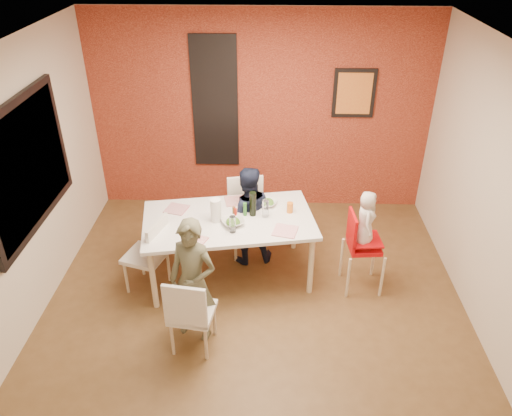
{
  "coord_description": "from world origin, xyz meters",
  "views": [
    {
      "loc": [
        0.14,
        -4.08,
        3.67
      ],
      "look_at": [
        0.0,
        0.3,
        1.05
      ],
      "focal_mm": 35.0,
      "sensor_mm": 36.0,
      "label": 1
    }
  ],
  "objects_px": {
    "child_near": "(193,281)",
    "toddler": "(366,219)",
    "high_chair": "(360,244)",
    "wine_bottle": "(253,204)",
    "child_far": "(247,216)",
    "paper_towel_roll": "(216,210)",
    "dining_table": "(229,224)",
    "chair_far": "(247,211)",
    "chair_near": "(190,312)",
    "chair_left": "(151,251)"
  },
  "relations": [
    {
      "from": "chair_far",
      "to": "paper_towel_roll",
      "type": "xyz_separation_m",
      "value": [
        -0.3,
        -0.61,
        0.38
      ]
    },
    {
      "from": "child_far",
      "to": "paper_towel_roll",
      "type": "bearing_deg",
      "value": 37.13
    },
    {
      "from": "wine_bottle",
      "to": "toddler",
      "type": "bearing_deg",
      "value": -11.1
    },
    {
      "from": "chair_near",
      "to": "toddler",
      "type": "height_order",
      "value": "toddler"
    },
    {
      "from": "dining_table",
      "to": "chair_near",
      "type": "height_order",
      "value": "chair_near"
    },
    {
      "from": "chair_near",
      "to": "wine_bottle",
      "type": "height_order",
      "value": "wine_bottle"
    },
    {
      "from": "child_far",
      "to": "toddler",
      "type": "distance_m",
      "value": 1.38
    },
    {
      "from": "dining_table",
      "to": "wine_bottle",
      "type": "relative_size",
      "value": 7.08
    },
    {
      "from": "child_near",
      "to": "toddler",
      "type": "relative_size",
      "value": 2.04
    },
    {
      "from": "chair_near",
      "to": "wine_bottle",
      "type": "distance_m",
      "value": 1.44
    },
    {
      "from": "high_chair",
      "to": "paper_towel_roll",
      "type": "bearing_deg",
      "value": 81.56
    },
    {
      "from": "dining_table",
      "to": "high_chair",
      "type": "relative_size",
      "value": 2.1
    },
    {
      "from": "chair_near",
      "to": "chair_left",
      "type": "relative_size",
      "value": 0.96
    },
    {
      "from": "high_chair",
      "to": "child_near",
      "type": "relative_size",
      "value": 0.73
    },
    {
      "from": "dining_table",
      "to": "child_near",
      "type": "distance_m",
      "value": 0.98
    },
    {
      "from": "paper_towel_roll",
      "to": "chair_near",
      "type": "bearing_deg",
      "value": -97.35
    },
    {
      "from": "child_far",
      "to": "child_near",
      "type": "bearing_deg",
      "value": 58.47
    },
    {
      "from": "dining_table",
      "to": "chair_left",
      "type": "relative_size",
      "value": 2.23
    },
    {
      "from": "child_far",
      "to": "paper_towel_roll",
      "type": "height_order",
      "value": "child_far"
    },
    {
      "from": "high_chair",
      "to": "child_near",
      "type": "bearing_deg",
      "value": 110.3
    },
    {
      "from": "child_near",
      "to": "paper_towel_roll",
      "type": "height_order",
      "value": "child_near"
    },
    {
      "from": "high_chair",
      "to": "toddler",
      "type": "xyz_separation_m",
      "value": [
        0.02,
        0.0,
        0.31
      ]
    },
    {
      "from": "chair_left",
      "to": "high_chair",
      "type": "bearing_deg",
      "value": 110.25
    },
    {
      "from": "child_near",
      "to": "wine_bottle",
      "type": "height_order",
      "value": "child_near"
    },
    {
      "from": "chair_left",
      "to": "toddler",
      "type": "relative_size",
      "value": 1.4
    },
    {
      "from": "high_chair",
      "to": "paper_towel_roll",
      "type": "xyz_separation_m",
      "value": [
        -1.57,
        0.11,
        0.33
      ]
    },
    {
      "from": "child_near",
      "to": "child_far",
      "type": "relative_size",
      "value": 1.07
    },
    {
      "from": "chair_near",
      "to": "chair_left",
      "type": "distance_m",
      "value": 1.06
    },
    {
      "from": "toddler",
      "to": "high_chair",
      "type": "bearing_deg",
      "value": 100.13
    },
    {
      "from": "high_chair",
      "to": "child_far",
      "type": "height_order",
      "value": "child_far"
    },
    {
      "from": "toddler",
      "to": "chair_near",
      "type": "bearing_deg",
      "value": 122.54
    },
    {
      "from": "toddler",
      "to": "wine_bottle",
      "type": "relative_size",
      "value": 2.27
    },
    {
      "from": "dining_table",
      "to": "chair_far",
      "type": "height_order",
      "value": "chair_far"
    },
    {
      "from": "chair_left",
      "to": "child_far",
      "type": "distance_m",
      "value": 1.17
    },
    {
      "from": "child_near",
      "to": "toddler",
      "type": "bearing_deg",
      "value": 43.22
    },
    {
      "from": "wine_bottle",
      "to": "child_far",
      "type": "bearing_deg",
      "value": 108.07
    },
    {
      "from": "child_near",
      "to": "wine_bottle",
      "type": "distance_m",
      "value": 1.18
    },
    {
      "from": "chair_near",
      "to": "child_near",
      "type": "relative_size",
      "value": 0.66
    },
    {
      "from": "chair_far",
      "to": "paper_towel_roll",
      "type": "height_order",
      "value": "paper_towel_roll"
    },
    {
      "from": "chair_left",
      "to": "wine_bottle",
      "type": "distance_m",
      "value": 1.22
    },
    {
      "from": "child_near",
      "to": "child_far",
      "type": "bearing_deg",
      "value": 88.84
    },
    {
      "from": "chair_far",
      "to": "toddler",
      "type": "xyz_separation_m",
      "value": [
        1.29,
        -0.71,
        0.36
      ]
    },
    {
      "from": "chair_far",
      "to": "chair_left",
      "type": "height_order",
      "value": "chair_far"
    },
    {
      "from": "dining_table",
      "to": "paper_towel_roll",
      "type": "distance_m",
      "value": 0.24
    },
    {
      "from": "high_chair",
      "to": "wine_bottle",
      "type": "xyz_separation_m",
      "value": [
        -1.17,
        0.24,
        0.34
      ]
    },
    {
      "from": "child_near",
      "to": "chair_near",
      "type": "bearing_deg",
      "value": -74.09
    },
    {
      "from": "paper_towel_roll",
      "to": "high_chair",
      "type": "bearing_deg",
      "value": -3.92
    },
    {
      "from": "chair_left",
      "to": "child_far",
      "type": "relative_size",
      "value": 0.73
    },
    {
      "from": "dining_table",
      "to": "chair_left",
      "type": "distance_m",
      "value": 0.89
    },
    {
      "from": "chair_near",
      "to": "chair_far",
      "type": "distance_m",
      "value": 1.79
    }
  ]
}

